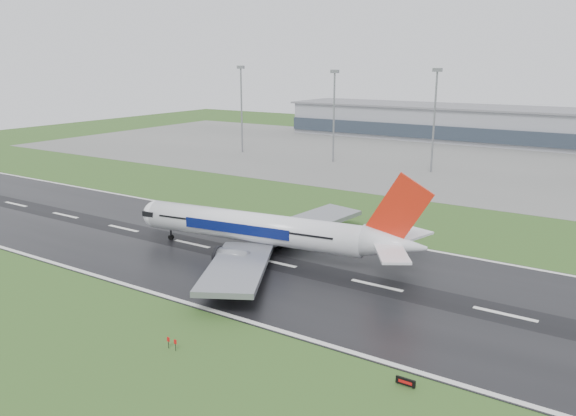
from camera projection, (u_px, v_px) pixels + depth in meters
The scene contains 9 objects.
ground at pixel (377, 286), 91.29m from camera, with size 520.00×520.00×0.00m, color #2C4F1D.
runway at pixel (377, 286), 91.27m from camera, with size 400.00×45.00×0.10m, color black.
apron at pixel (525, 168), 193.14m from camera, with size 400.00×130.00×0.08m, color slate.
terminal at pixel (554, 129), 240.16m from camera, with size 240.00×36.00×15.00m, color gray.
main_airliner at pixel (271, 212), 103.37m from camera, with size 57.62×54.87×17.01m, color white, non-canonical shape.
runway_sign at pixel (406, 382), 62.84m from camera, with size 2.30×0.26×1.04m, color black, non-canonical shape.
floodmast_0 at pixel (242, 111), 222.49m from camera, with size 0.64×0.64×32.85m, color gray.
floodmast_1 at pixel (334, 118), 201.02m from camera, with size 0.64×0.64×31.58m, color gray.
floodmast_2 at pixel (434, 123), 181.73m from camera, with size 0.64×0.64×32.36m, color gray.
Camera 1 is at (33.74, -79.51, 35.28)m, focal length 34.99 mm.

